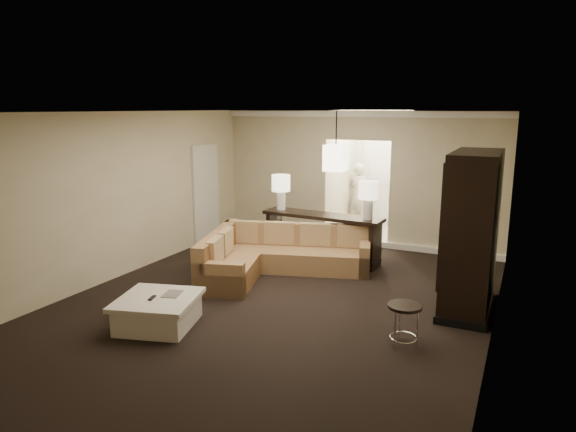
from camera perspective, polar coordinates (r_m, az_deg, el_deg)
The scene contains 19 objects.
ground at distance 7.61m, azimuth -2.10°, elevation -10.13°, with size 8.00×8.00×0.00m, color black.
wall_back at distance 10.85m, azimuth 7.64°, elevation 4.13°, with size 6.00×0.04×2.80m, color beige.
wall_front at distance 4.22m, azimuth -28.52°, elevation -9.80°, with size 6.00×0.04×2.80m, color beige.
wall_left at distance 8.97m, azimuth -19.45°, elevation 1.90°, with size 0.04×8.00×2.80m, color beige.
wall_right at distance 6.42m, azimuth 22.32°, elevation -2.10°, with size 0.04×8.00×2.80m, color beige.
ceiling at distance 7.05m, azimuth -2.27°, elevation 11.46°, with size 6.00×8.00×0.02m, color white.
crown_molding at distance 10.71m, azimuth 7.76°, elevation 11.16°, with size 6.00×0.10×0.12m, color white.
baseboard at distance 11.07m, azimuth 7.37°, elevation -2.79°, with size 6.00×0.10×0.12m, color white.
side_door at distance 11.14m, azimuth -9.09°, elevation 2.46°, with size 0.05×0.90×2.10m, color white.
foyer at distance 12.14m, azimuth 9.58°, elevation 4.42°, with size 1.44×2.02×2.80m.
sectional_sofa at distance 9.00m, azimuth -1.60°, elevation -4.43°, with size 2.83×2.73×0.81m.
coffee_table at distance 7.15m, azimuth -14.23°, elevation -10.22°, with size 1.24×1.24×0.42m.
console_table at distance 9.73m, azimuth 3.81°, elevation -1.90°, with size 2.36×0.68×0.90m.
armoire at distance 7.70m, azimuth 19.64°, elevation -2.05°, with size 0.68×1.58×2.27m.
drink_table at distance 6.52m, azimuth 12.79°, elevation -10.80°, with size 0.42×0.42×0.52m.
table_lamp_left at distance 9.98m, azimuth -0.79°, elevation 3.29°, with size 0.36×0.36×0.69m.
table_lamp_right at distance 9.22m, azimuth 8.94°, elevation 2.43°, with size 0.36×0.36×0.69m.
pendant_light at distance 9.57m, azimuth 5.33°, elevation 6.47°, with size 0.38×0.38×1.09m.
person at distance 12.58m, azimuth 7.87°, elevation 2.72°, with size 0.63×0.42×1.73m, color beige.
Camera 1 is at (3.27, -6.25, 2.86)m, focal length 32.00 mm.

